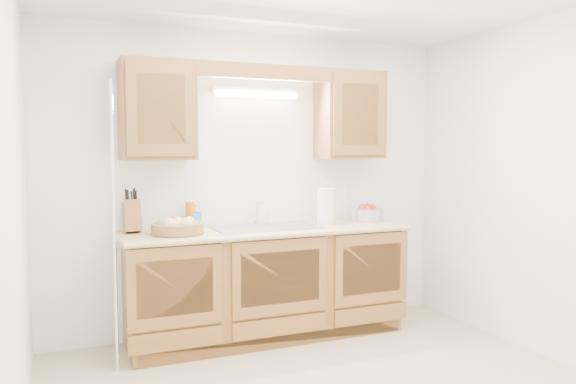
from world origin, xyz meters
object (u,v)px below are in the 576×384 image
fruit_basket (177,227)px  knife_block (132,216)px  paper_towel (326,206)px  apple_bowl (366,213)px

fruit_basket → knife_block: (-0.30, 0.21, 0.07)m
paper_towel → apple_bowl: size_ratio=1.03×
fruit_basket → apple_bowl: 1.69m
fruit_basket → paper_towel: size_ratio=1.11×
knife_block → apple_bowl: size_ratio=1.01×
fruit_basket → apple_bowl: size_ratio=1.14×
fruit_basket → paper_towel: 1.27m
fruit_basket → knife_block: bearing=144.9°
knife_block → paper_towel: paper_towel is taller
knife_block → paper_towel: 1.58m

